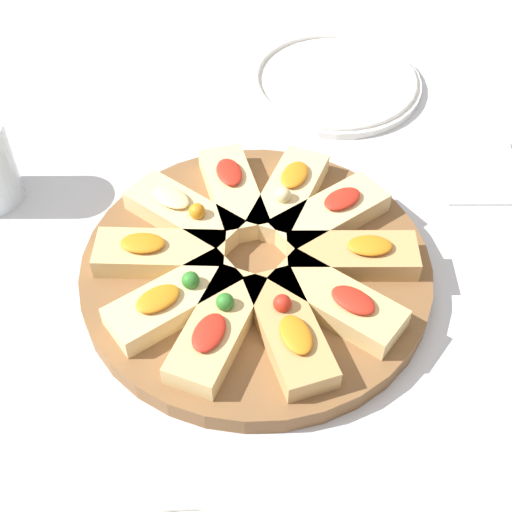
{
  "coord_description": "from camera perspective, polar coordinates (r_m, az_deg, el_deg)",
  "views": [
    {
      "loc": [
        -0.48,
        -0.12,
        0.59
      ],
      "look_at": [
        0.0,
        0.0,
        0.03
      ],
      "focal_mm": 50.0,
      "sensor_mm": 36.0,
      "label": 1
    }
  ],
  "objects": [
    {
      "name": "focaccia_slice_1",
      "position": [
        0.79,
        -5.81,
        3.42
      ],
      "size": [
        0.1,
        0.15,
        0.04
      ],
      "color": "#E5C689",
      "rests_on": "serving_board"
    },
    {
      "name": "focaccia_slice_6",
      "position": [
        0.71,
        6.56,
        -3.65
      ],
      "size": [
        0.1,
        0.15,
        0.03
      ],
      "color": "#DBB775",
      "rests_on": "serving_board"
    },
    {
      "name": "focaccia_slice_3",
      "position": [
        0.71,
        -6.59,
        -3.51
      ],
      "size": [
        0.14,
        0.13,
        0.04
      ],
      "color": "#E5C689",
      "rests_on": "serving_board"
    },
    {
      "name": "napkin_stack",
      "position": [
        0.93,
        17.49,
        6.5
      ],
      "size": [
        0.14,
        0.12,
        0.01
      ],
      "primitive_type": "cube",
      "rotation": [
        0.0,
        0.0,
        0.26
      ],
      "color": "white",
      "rests_on": "ground_plane"
    },
    {
      "name": "focaccia_slice_5",
      "position": [
        0.68,
        2.67,
        -5.92
      ],
      "size": [
        0.14,
        0.12,
        0.04
      ],
      "color": "tan",
      "rests_on": "serving_board"
    },
    {
      "name": "ground_plane",
      "position": [
        0.77,
        0.0,
        -1.71
      ],
      "size": [
        3.0,
        3.0,
        0.0
      ],
      "primitive_type": "plane",
      "color": "silver"
    },
    {
      "name": "focaccia_slice_0",
      "position": [
        0.81,
        -1.86,
        5.22
      ],
      "size": [
        0.14,
        0.11,
        0.03
      ],
      "color": "#E5C689",
      "rests_on": "serving_board"
    },
    {
      "name": "plate_right",
      "position": [
        1.03,
        6.34,
        13.75
      ],
      "size": [
        0.24,
        0.24,
        0.02
      ],
      "color": "white",
      "rests_on": "ground_plane"
    },
    {
      "name": "focaccia_slice_9",
      "position": [
        0.81,
        2.66,
        5.03
      ],
      "size": [
        0.14,
        0.07,
        0.04
      ],
      "color": "#E5C689",
      "rests_on": "serving_board"
    },
    {
      "name": "focaccia_slice_8",
      "position": [
        0.79,
        5.94,
        3.32
      ],
      "size": [
        0.14,
        0.13,
        0.03
      ],
      "color": "#E5C689",
      "rests_on": "serving_board"
    },
    {
      "name": "serving_board",
      "position": [
        0.76,
        0.0,
        -1.16
      ],
      "size": [
        0.37,
        0.37,
        0.02
      ],
      "primitive_type": "cylinder",
      "color": "brown",
      "rests_on": "ground_plane"
    },
    {
      "name": "focaccia_slice_7",
      "position": [
        0.75,
        7.76,
        0.06
      ],
      "size": [
        0.08,
        0.14,
        0.03
      ],
      "color": "tan",
      "rests_on": "serving_board"
    },
    {
      "name": "focaccia_slice_4",
      "position": [
        0.69,
        -3.15,
        -5.77
      ],
      "size": [
        0.14,
        0.07,
        0.04
      ],
      "color": "#DBB775",
      "rests_on": "serving_board"
    },
    {
      "name": "focaccia_slice_2",
      "position": [
        0.75,
        -7.73,
        0.24
      ],
      "size": [
        0.08,
        0.14,
        0.03
      ],
      "color": "#DBB775",
      "rests_on": "serving_board"
    }
  ]
}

